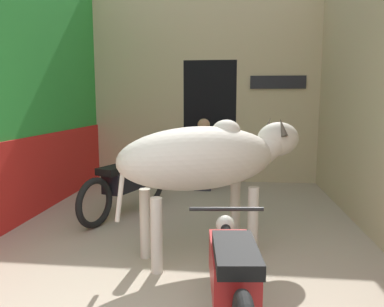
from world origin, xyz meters
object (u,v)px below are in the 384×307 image
(plastic_stool, at_px, (186,175))
(shopkeeper_seated, at_px, (204,152))
(motorcycle_near, at_px, (232,275))
(cow, at_px, (209,158))
(motorcycle_far, at_px, (126,184))

(plastic_stool, bearing_deg, shopkeeper_seated, -2.93)
(motorcycle_near, distance_m, plastic_stool, 4.24)
(motorcycle_near, xyz_separation_m, shopkeeper_seated, (-0.52, 4.14, 0.24))
(shopkeeper_seated, bearing_deg, cow, -84.52)
(motorcycle_near, bearing_deg, plastic_stool, 101.26)
(cow, height_order, plastic_stool, cow)
(motorcycle_near, distance_m, shopkeeper_seated, 4.18)
(cow, relative_size, plastic_stool, 4.42)
(cow, xyz_separation_m, motorcycle_near, (0.25, -1.30, -0.58))
(motorcycle_near, bearing_deg, motorcycle_far, 119.78)
(motorcycle_near, distance_m, motorcycle_far, 2.94)
(shopkeeper_seated, height_order, plastic_stool, shopkeeper_seated)
(motorcycle_near, xyz_separation_m, plastic_stool, (-0.83, 4.16, -0.18))
(motorcycle_near, xyz_separation_m, motorcycle_far, (-1.46, 2.55, 0.01))
(motorcycle_far, bearing_deg, plastic_stool, 68.53)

